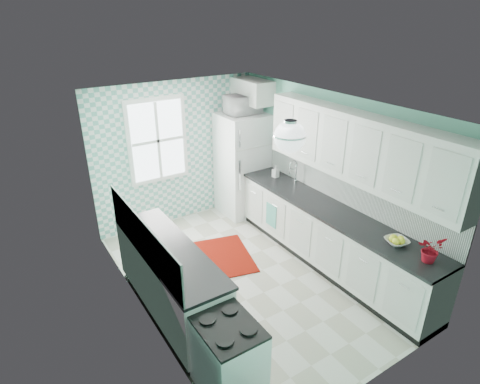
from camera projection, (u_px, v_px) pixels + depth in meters
floor at (246, 277)px, 5.85m from camera, size 3.00×4.40×0.02m
ceiling at (248, 105)px, 4.79m from camera, size 3.00×4.40×0.02m
wall_back at (177, 153)px, 7.00m from camera, size 3.00×0.02×2.50m
wall_front at (382, 289)px, 3.64m from camera, size 3.00×0.02×2.50m
wall_left at (137, 231)px, 4.58m from camera, size 0.02×4.40×2.50m
wall_right at (330, 176)px, 6.06m from camera, size 0.02×4.40×2.50m
accent_wall at (177, 153)px, 6.99m from camera, size 3.00×0.01×2.50m
window at (158, 141)px, 6.66m from camera, size 1.04×0.05×1.44m
backsplash_right at (348, 189)px, 5.77m from camera, size 0.02×3.60×0.51m
backsplash_left at (142, 237)px, 4.55m from camera, size 0.02×2.15×0.51m
upper_cabinets_right at (357, 148)px, 5.25m from camera, size 0.33×3.20×0.90m
upper_cabinet_fridge at (251, 91)px, 6.93m from camera, size 0.40×0.74×0.40m
ceiling_light at (290, 137)px, 4.26m from camera, size 0.34×0.34×0.35m
base_cabinets_right at (329, 239)px, 5.94m from camera, size 0.60×3.60×0.90m
countertop_right at (331, 211)px, 5.74m from camera, size 0.63×3.60×0.04m
base_cabinets_left at (170, 282)px, 5.01m from camera, size 0.60×2.15×0.90m
countertop_left at (169, 250)px, 4.82m from camera, size 0.63×2.15×0.04m
fridge at (243, 164)px, 7.36m from camera, size 0.82×0.81×1.88m
stove at (228, 357)px, 3.96m from camera, size 0.55×0.69×0.82m
sink at (287, 186)px, 6.51m from camera, size 0.48×0.41×0.53m
rug at (225, 256)px, 6.30m from camera, size 1.03×1.26×0.02m
dish_towel at (271, 215)px, 6.54m from camera, size 0.02×0.26×0.39m
fruit_bowl at (397, 242)px, 4.89m from camera, size 0.32×0.32×0.07m
potted_plant at (430, 249)px, 4.51m from camera, size 0.29×0.25×0.31m
soap_bottle at (276, 171)px, 6.78m from camera, size 0.10×0.11×0.21m
microwave at (243, 104)px, 6.90m from camera, size 0.61×0.44×0.33m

